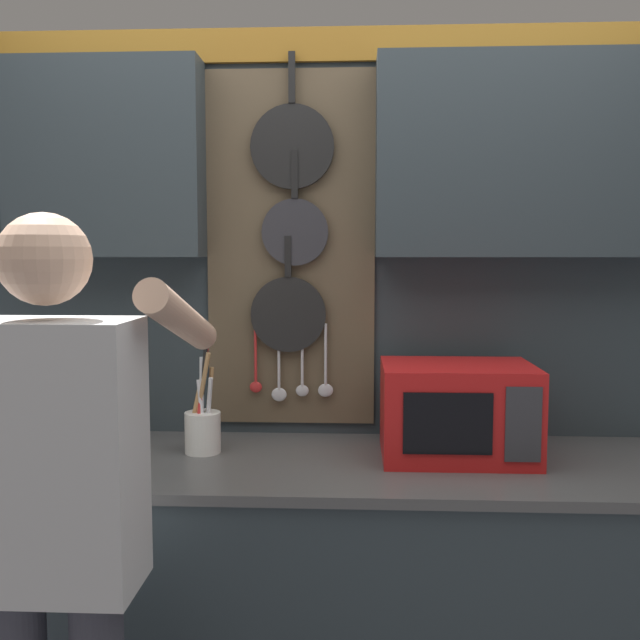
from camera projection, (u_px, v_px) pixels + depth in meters
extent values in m
cube|color=#2D383D|center=(331.00, 611.00, 2.21)|extent=(2.17, 0.65, 0.90)
cube|color=#4C4C4C|center=(331.00, 465.00, 2.17)|extent=(2.20, 0.68, 0.03)
cube|color=#2D383D|center=(334.00, 370.00, 2.49)|extent=(2.77, 0.04, 2.30)
cube|color=#99661E|center=(335.00, 44.00, 2.36)|extent=(2.73, 0.02, 0.11)
cube|color=#2D383D|center=(105.00, 159.00, 2.36)|extent=(0.65, 0.16, 0.65)
cube|color=#2D383D|center=(523.00, 156.00, 2.30)|extent=(0.95, 0.16, 0.65)
cube|color=brown|center=(291.00, 249.00, 2.43)|extent=(0.57, 0.01, 1.20)
cylinder|color=black|center=(292.00, 147.00, 2.37)|extent=(0.28, 0.02, 0.28)
cube|color=black|center=(292.00, 77.00, 2.35)|extent=(0.02, 0.02, 0.17)
cylinder|color=#2D2D33|center=(295.00, 232.00, 2.40)|extent=(0.23, 0.02, 0.23)
cube|color=black|center=(295.00, 174.00, 2.38)|extent=(0.02, 0.02, 0.16)
cylinder|color=black|center=(288.00, 314.00, 2.43)|extent=(0.26, 0.02, 0.26)
cube|color=black|center=(288.00, 256.00, 2.40)|extent=(0.02, 0.02, 0.14)
cylinder|color=red|center=(256.00, 353.00, 2.44)|extent=(0.01, 0.01, 0.21)
ellipsoid|color=red|center=(256.00, 387.00, 2.46)|extent=(0.04, 0.01, 0.04)
cylinder|color=silver|center=(279.00, 357.00, 2.44)|extent=(0.01, 0.01, 0.23)
ellipsoid|color=silver|center=(279.00, 395.00, 2.45)|extent=(0.05, 0.01, 0.05)
cylinder|color=silver|center=(302.00, 355.00, 2.44)|extent=(0.01, 0.01, 0.22)
ellipsoid|color=silver|center=(302.00, 391.00, 2.45)|extent=(0.04, 0.01, 0.04)
cylinder|color=silver|center=(326.00, 355.00, 2.43)|extent=(0.01, 0.01, 0.22)
ellipsoid|color=silver|center=(326.00, 390.00, 2.44)|extent=(0.05, 0.01, 0.05)
cube|color=red|center=(457.00, 410.00, 2.20)|extent=(0.46, 0.35, 0.29)
cube|color=black|center=(448.00, 424.00, 2.03)|extent=(0.25, 0.01, 0.18)
cube|color=#333338|center=(523.00, 425.00, 2.02)|extent=(0.10, 0.01, 0.22)
cube|color=brown|center=(94.00, 420.00, 2.26)|extent=(0.11, 0.15, 0.20)
cylinder|color=black|center=(77.00, 380.00, 2.21)|extent=(0.02, 0.03, 0.07)
cylinder|color=black|center=(82.00, 383.00, 2.22)|extent=(0.02, 0.03, 0.05)
cylinder|color=black|center=(86.00, 379.00, 2.21)|extent=(0.02, 0.04, 0.08)
cylinder|color=black|center=(91.00, 380.00, 2.21)|extent=(0.02, 0.03, 0.07)
cylinder|color=black|center=(95.00, 384.00, 2.21)|extent=(0.02, 0.02, 0.05)
cylinder|color=black|center=(100.00, 381.00, 2.21)|extent=(0.02, 0.03, 0.07)
cylinder|color=white|center=(203.00, 432.00, 2.24)|extent=(0.11, 0.11, 0.13)
cylinder|color=tan|center=(196.00, 404.00, 2.23)|extent=(0.05, 0.04, 0.21)
cylinder|color=red|center=(202.00, 391.00, 2.23)|extent=(0.04, 0.07, 0.29)
cylinder|color=black|center=(202.00, 392.00, 2.23)|extent=(0.04, 0.01, 0.29)
cylinder|color=silver|center=(201.00, 409.00, 2.23)|extent=(0.03, 0.04, 0.18)
cylinder|color=silver|center=(202.00, 397.00, 2.23)|extent=(0.01, 0.03, 0.25)
cylinder|color=tan|center=(209.00, 401.00, 2.25)|extent=(0.04, 0.02, 0.22)
cylinder|color=silver|center=(209.00, 407.00, 2.23)|extent=(0.03, 0.03, 0.19)
cylinder|color=tan|center=(201.00, 394.00, 2.23)|extent=(0.07, 0.03, 0.27)
cube|color=#BCBCBC|center=(51.00, 456.00, 1.57)|extent=(0.38, 0.22, 0.61)
sphere|color=#DBAD8E|center=(44.00, 259.00, 1.53)|extent=(0.20, 0.20, 0.20)
cylinder|color=#DBAD8E|center=(181.00, 319.00, 1.79)|extent=(0.08, 0.54, 0.22)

